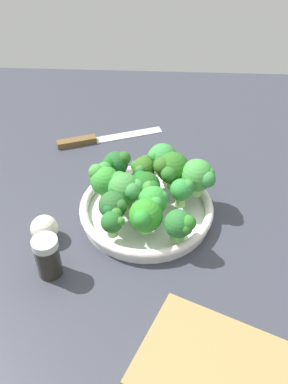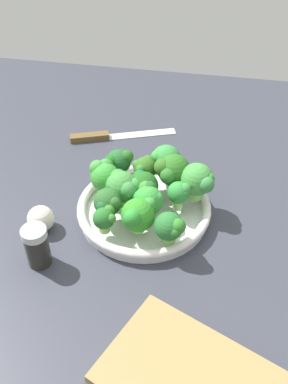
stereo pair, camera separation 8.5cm
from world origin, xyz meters
TOP-DOWN VIEW (x-y plane):
  - ground_plane at (0.00, 0.00)cm, footprint 130.00×130.00cm
  - bowl at (-2.89, -0.75)cm, footprint 26.78×26.78cm
  - broccoli_floret_0 at (3.46, -9.73)cm, footprint 5.70×5.26cm
  - broccoli_floret_1 at (-3.84, 5.14)cm, footprint 4.98×5.79cm
  - broccoli_floret_2 at (4.01, -0.80)cm, footprint 4.63×4.34cm
  - broccoli_floret_3 at (-8.52, -9.33)cm, footprint 4.47×4.33cm
  - broccoli_floret_4 at (-9.57, 6.39)cm, footprint 5.82×5.42cm
  - broccoli_floret_5 at (-1.54, -3.72)cm, footprint 6.30×6.14cm
  - broccoli_floret_6 at (-8.85, -5.49)cm, footprint 5.47×6.49cm
  - broccoli_floret_7 at (0.09, 8.57)cm, footprint 7.04×6.27cm
  - broccoli_floret_8 at (1.81, 4.30)cm, footprint 7.27×7.55cm
  - broccoli_floret_9 at (-6.86, -1.39)cm, footprint 7.12×6.68cm
  - broccoli_floret_10 at (-2.63, -8.17)cm, footprint 6.22×7.01cm
  - broccoli_floret_11 at (-11.53, 1.78)cm, footprint 6.29×6.29cm
  - broccoli_floret_12 at (7.23, 2.63)cm, footprint 6.79×6.74cm
  - broccoli_floret_13 at (-3.00, -0.32)cm, footprint 5.67×6.42cm
  - knife at (-16.74, 25.20)cm, footprint 25.76×11.56cm
  - cutting_board at (11.03, -33.96)cm, footprint 31.73×26.36cm
  - garlic_bulb at (-21.76, -8.13)cm, footprint 5.24×5.24cm
  - pepper_shaker at (-19.12, -16.29)cm, footprint 4.49×4.49cm

SIDE VIEW (x-z plane):
  - ground_plane at x=0.00cm, z-range -2.50..0.00cm
  - knife at x=-16.74cm, z-range -0.20..1.30cm
  - cutting_board at x=11.03cm, z-range 0.00..1.60cm
  - bowl at x=-2.89cm, z-range 0.03..3.20cm
  - garlic_bulb at x=-21.76cm, z-range 0.00..5.24cm
  - pepper_shaker at x=-19.12cm, z-range 0.06..8.36cm
  - broccoli_floret_3 at x=-8.52cm, z-range 3.68..8.86cm
  - broccoli_floret_0 at x=3.46cm, z-range 3.55..9.60cm
  - broccoli_floret_6 at x=-8.85cm, z-range 3.62..9.83cm
  - broccoli_floret_10 at x=-2.63cm, z-range 3.59..10.39cm
  - broccoli_floret_2 at x=4.01cm, z-range 3.97..10.07cm
  - broccoli_floret_5 at x=-1.54cm, z-range 3.76..10.36cm
  - broccoli_floret_11 at x=-11.53cm, z-range 3.69..10.48cm
  - broccoli_floret_13 at x=-3.00cm, z-range 3.75..10.48cm
  - broccoli_floret_1 at x=-3.84cm, z-range 3.96..10.62cm
  - broccoli_floret_4 at x=-9.57cm, z-range 3.89..10.70cm
  - broccoli_floret_7 at x=0.09cm, z-range 3.74..11.13cm
  - broccoli_floret_9 at x=-6.86cm, z-range 3.80..11.10cm
  - broccoli_floret_12 at x=7.23cm, z-range 3.89..11.94cm
  - broccoli_floret_8 at x=1.81cm, z-range 4.05..12.23cm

